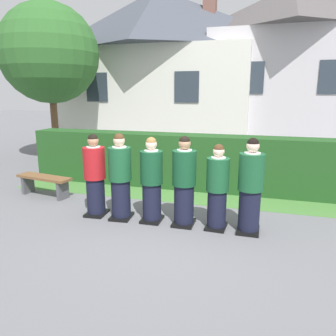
{
  "coord_description": "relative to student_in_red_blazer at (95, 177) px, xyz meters",
  "views": [
    {
      "loc": [
        1.61,
        -5.54,
        2.41
      ],
      "look_at": [
        0.0,
        0.0,
        1.05
      ],
      "focal_mm": 35.12,
      "sensor_mm": 36.0,
      "label": 1
    }
  ],
  "objects": [
    {
      "name": "wooden_bench",
      "position": [
        -1.73,
        0.73,
        -0.42
      ],
      "size": [
        1.44,
        0.59,
        0.48
      ],
      "color": "brown",
      "rests_on": "ground"
    },
    {
      "name": "oak_tree_left",
      "position": [
        -4.05,
        4.59,
        2.86
      ],
      "size": [
        3.33,
        3.33,
        5.31
      ],
      "color": "brown",
      "rests_on": "ground"
    },
    {
      "name": "hedge",
      "position": [
        1.48,
        2.35,
        -0.09
      ],
      "size": [
        8.68,
        0.7,
        1.36
      ],
      "color": "#214C1E",
      "rests_on": "ground"
    },
    {
      "name": "student_front_row_4",
      "position": [
        2.39,
        0.0,
        -0.04
      ],
      "size": [
        0.4,
        0.45,
        1.53
      ],
      "color": "black",
      "rests_on": "ground"
    },
    {
      "name": "ground_plane",
      "position": [
        1.48,
        0.0,
        -0.77
      ],
      "size": [
        60.0,
        60.0,
        0.0
      ],
      "primitive_type": "plane",
      "color": "slate"
    },
    {
      "name": "school_building_main",
      "position": [
        -1.46,
        8.55,
        2.58
      ],
      "size": [
        8.48,
        4.62,
        6.51
      ],
      "color": "silver",
      "rests_on": "ground"
    },
    {
      "name": "student_front_row_5",
      "position": [
        2.95,
        0.0,
        0.02
      ],
      "size": [
        0.43,
        0.48,
        1.66
      ],
      "color": "black",
      "rests_on": "ground"
    },
    {
      "name": "student_in_red_blazer",
      "position": [
        0.0,
        0.0,
        0.0
      ],
      "size": [
        0.42,
        0.52,
        1.62
      ],
      "color": "black",
      "rests_on": "ground"
    },
    {
      "name": "lawn_strip",
      "position": [
        1.48,
        1.55,
        -0.77
      ],
      "size": [
        8.68,
        0.9,
        0.01
      ],
      "primitive_type": "cube",
      "color": "#477A38",
      "rests_on": "ground"
    },
    {
      "name": "school_building_annex",
      "position": [
        3.89,
        9.08,
        2.51
      ],
      "size": [
        6.28,
        4.69,
        6.39
      ],
      "color": "silver",
      "rests_on": "ground"
    },
    {
      "name": "student_front_row_2",
      "position": [
        1.17,
        0.01,
        -0.01
      ],
      "size": [
        0.42,
        0.47,
        1.6
      ],
      "color": "black",
      "rests_on": "ground"
    },
    {
      "name": "student_front_row_1",
      "position": [
        0.55,
        -0.03,
        0.02
      ],
      "size": [
        0.43,
        0.54,
        1.65
      ],
      "color": "black",
      "rests_on": "ground"
    },
    {
      "name": "student_front_row_3",
      "position": [
        1.79,
        0.01,
        0.01
      ],
      "size": [
        0.43,
        0.52,
        1.65
      ],
      "color": "black",
      "rests_on": "ground"
    }
  ]
}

